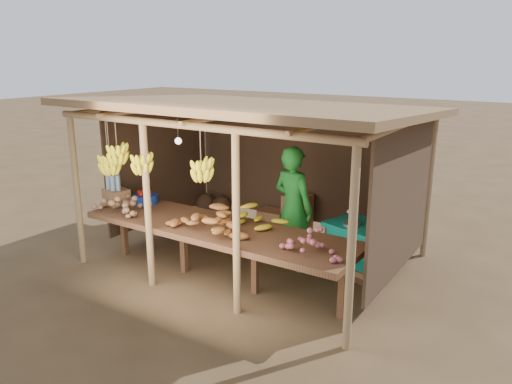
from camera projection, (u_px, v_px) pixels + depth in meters
The scene contains 13 objects.
ground at pixel (256, 258), 7.58m from camera, with size 60.00×60.00×0.00m, color brown.
stall_structure at pixel (249, 133), 7.09m from camera, with size 4.70×3.50×2.43m.
counter at pixel (217, 231), 6.61m from camera, with size 3.90×1.05×0.80m.
potato_heap at pixel (126, 199), 7.17m from camera, with size 0.89×0.54×0.36m, color #8F6B4A, non-canonical shape.
sweet_potato_heap at pixel (211, 217), 6.40m from camera, with size 1.04×0.63×0.36m, color #9E5E28, non-canonical shape.
onion_heap at pixel (315, 238), 5.66m from camera, with size 0.78×0.47×0.35m, color #B6585E, non-canonical shape.
banana_pile at pixel (255, 211), 6.65m from camera, with size 0.66×0.39×0.35m, color yellow, non-canonical shape.
tomato_basin at pixel (146, 198), 7.61m from camera, with size 0.37×0.37×0.20m.
bottle_box at pixel (116, 193), 7.53m from camera, with size 0.43×0.37×0.47m.
vendor at pixel (293, 208), 7.05m from camera, with size 0.65×0.43×1.79m, color #197423.
tarp_crate at pixel (357, 246), 7.03m from camera, with size 0.95×0.88×0.94m.
carton_stack at pixel (289, 217), 8.52m from camera, with size 0.95×0.38×0.71m.
burlap_sacks at pixel (213, 206), 9.39m from camera, with size 0.77×0.40×0.54m.
Camera 1 is at (3.81, -5.91, 3.00)m, focal length 35.00 mm.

